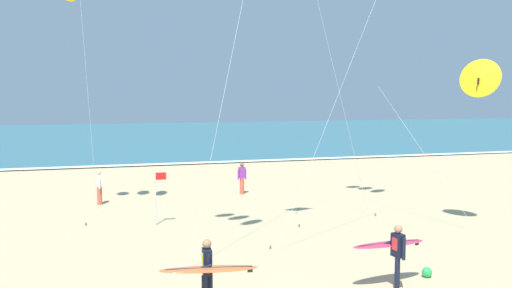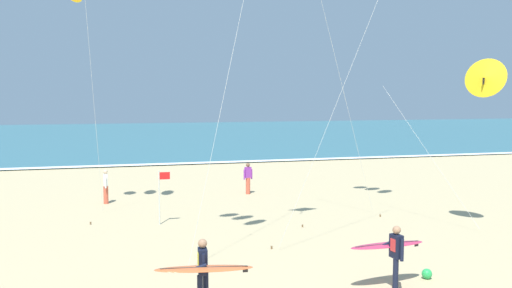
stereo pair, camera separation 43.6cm
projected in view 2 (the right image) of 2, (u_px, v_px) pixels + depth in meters
ocean_water at (152, 135)px, 68.13m from camera, size 160.00×60.00×0.08m
shoreline_foam at (183, 163)px, 39.56m from camera, size 160.00×1.01×0.01m
surfer_lead at (203, 269)px, 12.38m from camera, size 2.26×0.96×1.71m
surfer_trailing at (392, 250)px, 13.95m from camera, size 2.28×1.03×1.71m
kite_delta_golden_far at (485, 78)px, 19.50m from camera, size 3.02×3.97×6.35m
bystander_white_top at (106, 186)px, 25.11m from camera, size 0.22×0.50×1.59m
bystander_purple_top at (248, 178)px, 27.59m from camera, size 0.49×0.26×1.59m
lifeguard_flag at (161, 192)px, 21.02m from camera, size 0.45×0.05×2.10m
beach_ball at (427, 274)px, 14.84m from camera, size 0.28×0.28×0.28m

